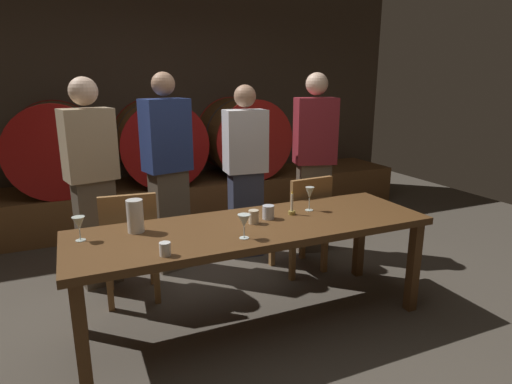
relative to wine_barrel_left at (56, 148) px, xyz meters
name	(u,v)px	position (x,y,z in m)	size (l,w,h in m)	color
ground_plane	(230,317)	(1.08, -2.45, -0.96)	(9.14, 9.14, 0.00)	#4C443A
back_wall	(145,94)	(1.08, 0.55, 0.53)	(7.03, 0.24, 2.98)	#473A2D
barrel_shelf	(160,201)	(1.08, 0.00, -0.72)	(6.33, 0.90, 0.48)	brown
wine_barrel_left	(56,148)	(0.00, 0.00, 0.00)	(0.98, 0.87, 0.98)	brown
wine_barrel_center	(159,142)	(1.10, 0.00, 0.00)	(0.98, 0.87, 0.98)	brown
wine_barrel_right	(242,137)	(2.17, 0.00, 0.00)	(0.98, 0.87, 0.98)	brown
dining_table	(254,234)	(1.22, -2.56, -0.30)	(2.42, 0.76, 0.73)	brown
chair_left	(130,242)	(0.48, -1.92, -0.47)	(0.43, 0.43, 0.88)	olive
chair_right	(303,220)	(1.94, -1.99, -0.47)	(0.43, 0.43, 0.88)	olive
guest_far_left	(92,183)	(0.27, -1.49, -0.09)	(0.43, 0.32, 1.69)	brown
guest_center_left	(168,173)	(0.89, -1.43, -0.07)	(0.43, 0.33, 1.73)	brown
guest_center_right	(245,172)	(1.63, -1.42, -0.13)	(0.40, 0.27, 1.63)	#33384C
guest_far_right	(314,163)	(2.28, -1.57, -0.07)	(0.43, 0.33, 1.74)	brown
candle_center	(292,208)	(1.55, -2.47, -0.18)	(0.05, 0.05, 0.18)	olive
pitcher	(135,216)	(0.47, -2.39, -0.12)	(0.10, 0.10, 0.21)	white
wine_glass_left	(79,224)	(0.14, -2.42, -0.12)	(0.08, 0.08, 0.15)	silver
wine_glass_center	(244,221)	(1.06, -2.78, -0.12)	(0.08, 0.08, 0.15)	silver
wine_glass_right	(310,194)	(1.72, -2.44, -0.10)	(0.06, 0.06, 0.18)	silver
cup_left	(165,249)	(0.56, -2.85, -0.19)	(0.06, 0.06, 0.08)	white
cup_center	(254,217)	(1.22, -2.54, -0.18)	(0.07, 0.07, 0.09)	beige
cup_right	(268,212)	(1.36, -2.49, -0.18)	(0.08, 0.08, 0.10)	silver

